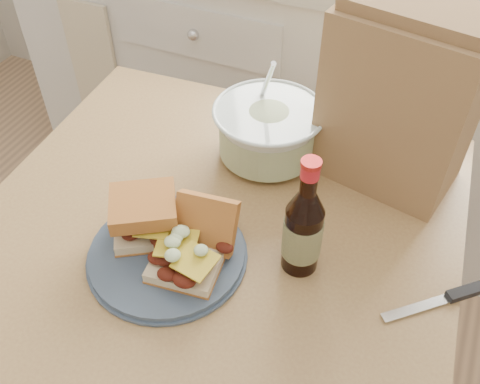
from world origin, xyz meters
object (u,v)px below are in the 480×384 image
at_px(coleslaw_bowl, 268,133).
at_px(paper_bag, 400,102).
at_px(plate, 167,254).
at_px(beer_bottle, 303,229).
at_px(dining_table, 212,267).

xyz_separation_m(coleslaw_bowl, paper_bag, (0.24, 0.05, 0.12)).
distance_m(plate, coleslaw_bowl, 0.35).
distance_m(beer_bottle, paper_bag, 0.33).
bearing_deg(plate, paper_bag, 52.25).
distance_m(coleslaw_bowl, paper_bag, 0.27).
bearing_deg(beer_bottle, plate, -135.16).
bearing_deg(paper_bag, plate, -116.28).
bearing_deg(dining_table, beer_bottle, -4.95).
height_order(dining_table, plate, plate).
relative_size(dining_table, coleslaw_bowl, 4.15).
height_order(coleslaw_bowl, beer_bottle, beer_bottle).
bearing_deg(dining_table, paper_bag, 45.50).
distance_m(dining_table, coleslaw_bowl, 0.30).
relative_size(dining_table, beer_bottle, 3.99).
height_order(coleslaw_bowl, paper_bag, paper_bag).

